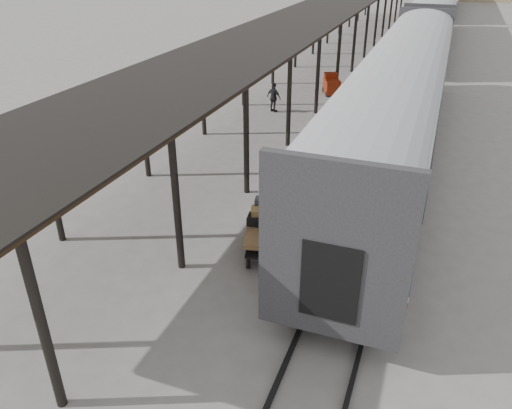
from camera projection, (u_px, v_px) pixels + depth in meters
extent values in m
plane|color=slate|center=(252.00, 240.00, 15.23)|extent=(160.00, 160.00, 0.00)
cube|color=silver|center=(400.00, 98.00, 19.64)|extent=(3.00, 24.00, 2.90)
cube|color=#28282B|center=(333.00, 257.00, 9.80)|extent=(3.04, 0.22, 3.50)
cube|color=black|center=(363.00, 72.00, 19.69)|extent=(0.04, 22.08, 0.65)
cube|color=black|center=(394.00, 139.00, 20.44)|extent=(2.55, 23.04, 0.50)
cube|color=silver|center=(435.00, 15.00, 41.15)|extent=(3.00, 24.00, 2.90)
cube|color=#28282B|center=(425.00, 39.00, 31.30)|extent=(3.04, 0.22, 3.50)
cube|color=black|center=(417.00, 3.00, 41.19)|extent=(0.04, 22.08, 0.65)
cube|color=black|center=(431.00, 37.00, 41.95)|extent=(2.55, 23.04, 0.50)
cube|color=black|center=(443.00, 4.00, 63.45)|extent=(2.55, 23.04, 0.50)
cube|color=black|center=(314.00, 194.00, 13.21)|extent=(0.50, 1.70, 2.00)
imported|color=silver|center=(314.00, 199.00, 13.27)|extent=(0.72, 0.89, 1.72)
cube|color=olive|center=(297.00, 219.00, 13.56)|extent=(0.57, 0.25, 0.42)
cube|color=#422B19|center=(330.00, 7.00, 34.26)|extent=(4.60, 64.00, 0.18)
cube|color=black|center=(330.00, 6.00, 34.20)|extent=(4.90, 64.30, 0.06)
cylinder|color=black|center=(300.00, 36.00, 35.83)|extent=(0.20, 0.20, 4.00)
cylinder|color=black|center=(42.00, 326.00, 8.92)|extent=(0.20, 0.20, 4.00)
cylinder|color=black|center=(357.00, 39.00, 34.56)|extent=(0.20, 0.20, 4.00)
cube|color=black|center=(421.00, 46.00, 42.56)|extent=(0.10, 150.00, 0.12)
cube|color=black|center=(438.00, 48.00, 42.12)|extent=(0.10, 150.00, 0.12)
cube|color=brown|center=(269.00, 227.00, 14.37)|extent=(1.81, 2.64, 0.12)
cube|color=black|center=(269.00, 237.00, 14.53)|extent=(1.69, 2.51, 0.06)
cylinder|color=black|center=(248.00, 262.00, 13.86)|extent=(0.18, 0.41, 0.40)
cylinder|color=black|center=(284.00, 264.00, 13.77)|extent=(0.18, 0.41, 0.40)
cylinder|color=black|center=(255.00, 227.00, 15.53)|extent=(0.18, 0.41, 0.40)
cylinder|color=black|center=(287.00, 229.00, 15.44)|extent=(0.18, 0.41, 0.40)
cube|color=#3A3A3D|center=(264.00, 212.00, 14.79)|extent=(0.73, 0.56, 0.22)
cube|color=olive|center=(282.00, 210.00, 14.91)|extent=(0.68, 0.55, 0.22)
cube|color=black|center=(259.00, 220.00, 14.33)|extent=(0.71, 0.55, 0.26)
cube|color=#3F4529|center=(279.00, 221.00, 14.35)|extent=(0.51, 0.42, 0.16)
cube|color=#4D2D1E|center=(266.00, 206.00, 14.68)|extent=(0.59, 0.44, 0.20)
cube|color=olive|center=(260.00, 212.00, 14.32)|extent=(0.61, 0.54, 0.20)
cube|color=#3A3A3D|center=(263.00, 201.00, 14.57)|extent=(0.53, 0.43, 0.17)
cube|color=black|center=(279.00, 215.00, 14.30)|extent=(0.48, 0.36, 0.16)
cube|color=maroon|center=(331.00, 86.00, 29.40)|extent=(1.29, 1.55, 0.80)
cube|color=maroon|center=(331.00, 75.00, 29.46)|extent=(0.91, 0.80, 0.31)
cylinder|color=black|center=(327.00, 94.00, 29.10)|extent=(0.23, 0.34, 0.32)
cylinder|color=black|center=(339.00, 94.00, 29.15)|extent=(0.23, 0.34, 0.32)
cylinder|color=black|center=(324.00, 89.00, 29.96)|extent=(0.23, 0.34, 0.32)
cylinder|color=black|center=(335.00, 89.00, 30.01)|extent=(0.23, 0.34, 0.32)
imported|color=navy|center=(270.00, 207.00, 13.28)|extent=(0.68, 0.81, 1.90)
imported|color=black|center=(274.00, 98.00, 26.25)|extent=(0.97, 0.68, 1.54)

